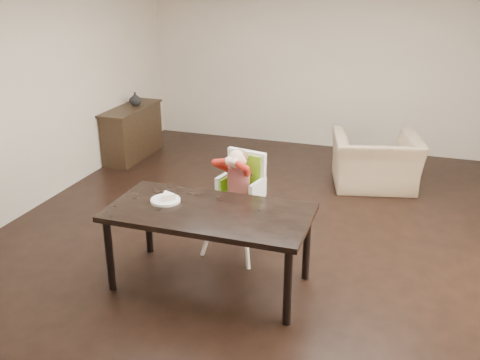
% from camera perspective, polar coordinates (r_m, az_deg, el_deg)
% --- Properties ---
extents(ground, '(7.00, 7.00, 0.00)m').
position_cam_1_polar(ground, '(5.84, 3.39, -6.40)').
color(ground, black).
rests_on(ground, ground).
extents(room_walls, '(6.02, 7.02, 2.71)m').
position_cam_1_polar(room_walls, '(5.24, 3.84, 11.84)').
color(room_walls, '#BFB49E').
rests_on(room_walls, ground).
extents(dining_table, '(1.80, 0.90, 0.75)m').
position_cam_1_polar(dining_table, '(4.77, -3.32, -4.11)').
color(dining_table, black).
rests_on(dining_table, ground).
extents(high_chair, '(0.55, 0.55, 1.11)m').
position_cam_1_polar(high_chair, '(5.32, -0.02, 0.02)').
color(high_chair, white).
rests_on(high_chair, ground).
extents(plate, '(0.34, 0.34, 0.08)m').
position_cam_1_polar(plate, '(4.94, -7.88, -1.99)').
color(plate, white).
rests_on(plate, dining_table).
extents(armchair, '(1.24, 0.96, 0.96)m').
position_cam_1_polar(armchair, '(7.28, 14.33, 2.83)').
color(armchair, tan).
rests_on(armchair, ground).
extents(sideboard, '(0.44, 1.26, 0.79)m').
position_cam_1_polar(sideboard, '(8.43, -11.40, 5.03)').
color(sideboard, black).
rests_on(sideboard, ground).
extents(vase, '(0.25, 0.26, 0.19)m').
position_cam_1_polar(vase, '(8.44, -11.12, 8.49)').
color(vase, '#99999E').
rests_on(vase, sideboard).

